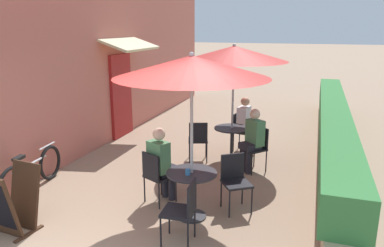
{
  "coord_description": "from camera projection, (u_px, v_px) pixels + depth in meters",
  "views": [
    {
      "loc": [
        2.31,
        -3.33,
        2.78
      ],
      "look_at": [
        0.15,
        3.13,
        1.0
      ],
      "focal_mm": 35.0,
      "sensor_mm": 36.0,
      "label": 1
    }
  ],
  "objects": [
    {
      "name": "cafe_chair_mid_back",
      "position": [
        241.0,
        128.0,
        8.51
      ],
      "size": [
        0.47,
        0.47,
        0.87
      ],
      "rotation": [
        0.0,
        0.0,
        10.81
      ],
      "color": "black",
      "rests_on": "ground_plane"
    },
    {
      "name": "patio_table_near",
      "position": [
        192.0,
        185.0,
        5.5
      ],
      "size": [
        0.74,
        0.74,
        0.71
      ],
      "color": "#28282D",
      "rests_on": "ground_plane"
    },
    {
      "name": "menu_board",
      "position": [
        13.0,
        201.0,
        5.12
      ],
      "size": [
        0.57,
        0.68,
        0.93
      ],
      "rotation": [
        0.0,
        0.0,
        -0.11
      ],
      "color": "#422819",
      "rests_on": "ground_plane"
    },
    {
      "name": "cafe_chair_mid_left",
      "position": [
        198.0,
        138.0,
        7.79
      ],
      "size": [
        0.51,
        0.51,
        0.87
      ],
      "rotation": [
        0.0,
        0.0,
        6.62
      ],
      "color": "black",
      "rests_on": "ground_plane"
    },
    {
      "name": "patio_table_mid",
      "position": [
        232.0,
        137.0,
        7.88
      ],
      "size": [
        0.74,
        0.74,
        0.71
      ],
      "color": "#28282D",
      "rests_on": "ground_plane"
    },
    {
      "name": "seated_patron_mid_right",
      "position": [
        253.0,
        138.0,
        7.22
      ],
      "size": [
        0.5,
        0.51,
        1.25
      ],
      "rotation": [
        0.0,
        0.0,
        8.71
      ],
      "color": "#23232D",
      "rests_on": "ground_plane"
    },
    {
      "name": "bicycle_leaning",
      "position": [
        32.0,
        173.0,
        6.41
      ],
      "size": [
        0.26,
        1.72,
        0.73
      ],
      "rotation": [
        0.0,
        0.0,
        0.12
      ],
      "color": "black",
      "rests_on": "ground_plane"
    },
    {
      "name": "coffee_cup_near",
      "position": [
        188.0,
        172.0,
        5.35
      ],
      "size": [
        0.07,
        0.07,
        0.09
      ],
      "color": "teal",
      "rests_on": "patio_table_near"
    },
    {
      "name": "planter_hedge",
      "position": [
        333.0,
        127.0,
        8.51
      ],
      "size": [
        0.6,
        10.17,
        1.01
      ],
      "color": "tan",
      "rests_on": "ground_plane"
    },
    {
      "name": "cafe_chair_near_right",
      "position": [
        184.0,
        208.0,
        4.81
      ],
      "size": [
        0.43,
        0.43,
        0.87
      ],
      "rotation": [
        0.0,
        0.0,
        7.93
      ],
      "color": "black",
      "rests_on": "ground_plane"
    },
    {
      "name": "patio_umbrella_near",
      "position": [
        192.0,
        67.0,
        5.06
      ],
      "size": [
        2.16,
        2.16,
        2.44
      ],
      "color": "#B7B7BC",
      "rests_on": "ground_plane"
    },
    {
      "name": "cafe_chair_near_back",
      "position": [
        235.0,
        178.0,
        5.75
      ],
      "size": [
        0.56,
        0.56,
        0.87
      ],
      "rotation": [
        0.0,
        0.0,
        10.02
      ],
      "color": "black",
      "rests_on": "ground_plane"
    },
    {
      "name": "patio_umbrella_mid",
      "position": [
        234.0,
        54.0,
        7.44
      ],
      "size": [
        2.16,
        2.16,
        2.44
      ],
      "color": "#B7B7BC",
      "rests_on": "ground_plane"
    },
    {
      "name": "seated_patron_near_left",
      "position": [
        161.0,
        161.0,
        5.96
      ],
      "size": [
        0.46,
        0.5,
        1.25
      ],
      "rotation": [
        0.0,
        0.0,
        5.83
      ],
      "color": "#23232D",
      "rests_on": "ground_plane"
    },
    {
      "name": "cafe_facade_wall",
      "position": [
        122.0,
        53.0,
        9.72
      ],
      "size": [
        0.98,
        11.17,
        4.2
      ],
      "color": "#C66B5B",
      "rests_on": "ground_plane"
    },
    {
      "name": "cafe_chair_near_left",
      "position": [
        156.0,
        173.0,
        5.92
      ],
      "size": [
        0.53,
        0.53,
        0.87
      ],
      "rotation": [
        0.0,
        0.0,
        5.83
      ],
      "color": "black",
      "rests_on": "ground_plane"
    },
    {
      "name": "cafe_chair_mid_right",
      "position": [
        257.0,
        145.0,
        7.32
      ],
      "size": [
        0.56,
        0.56,
        0.87
      ],
      "rotation": [
        0.0,
        0.0,
        8.71
      ],
      "color": "black",
      "rests_on": "ground_plane"
    },
    {
      "name": "seated_patron_mid_back",
      "position": [
        246.0,
        122.0,
        8.42
      ],
      "size": [
        0.45,
        0.39,
        1.25
      ],
      "rotation": [
        0.0,
        0.0,
        10.81
      ],
      "color": "#23232D",
      "rests_on": "ground_plane"
    }
  ]
}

